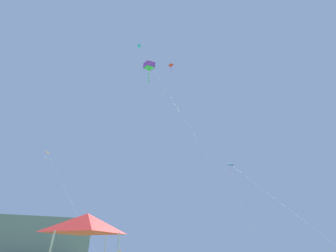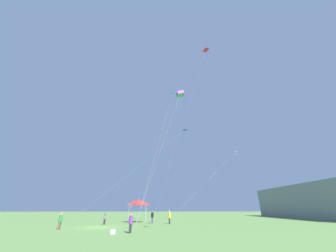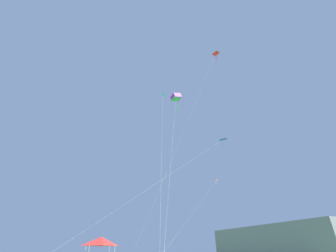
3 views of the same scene
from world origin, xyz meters
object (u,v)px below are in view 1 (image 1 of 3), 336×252
kite_orange_delta_3 (48,153)px  kite_purple_box_4 (149,66)px  festival_tent (86,223)px  kite_red_delta_1 (171,66)px  kite_cyan_diamond_0 (139,46)px  kite_blue_delta_2 (231,165)px

kite_orange_delta_3 → kite_purple_box_4: kite_purple_box_4 is taller
festival_tent → kite_red_delta_1: size_ratio=0.13×
kite_orange_delta_3 → kite_purple_box_4: 18.45m
kite_cyan_diamond_0 → kite_purple_box_4: kite_cyan_diamond_0 is taller
kite_cyan_diamond_0 → kite_blue_delta_2: size_ratio=1.66×
kite_orange_delta_3 → kite_purple_box_4: size_ratio=0.70×
kite_cyan_diamond_0 → kite_purple_box_4: size_ratio=1.05×
festival_tent → kite_orange_delta_3: (-4.03, 20.52, 10.54)m
kite_orange_delta_3 → kite_blue_delta_2: bearing=-35.6°
kite_red_delta_1 → kite_purple_box_4: (-5.17, -4.20, -5.89)m
kite_cyan_diamond_0 → kite_orange_delta_3: size_ratio=1.50×
festival_tent → kite_cyan_diamond_0: bearing=59.3°
festival_tent → kite_red_delta_1: (10.64, 11.59, 25.26)m
kite_red_delta_1 → festival_tent: bearing=-132.6°
kite_blue_delta_2 → festival_tent: bearing=-158.1°
kite_red_delta_1 → kite_orange_delta_3: kite_red_delta_1 is taller
kite_red_delta_1 → kite_blue_delta_2: kite_red_delta_1 is taller
kite_blue_delta_2 → kite_purple_box_4: size_ratio=0.63×
kite_cyan_diamond_0 → kite_blue_delta_2: 18.05m
kite_purple_box_4 → kite_blue_delta_2: bearing=-5.9°
kite_blue_delta_2 → kite_red_delta_1: bearing=134.2°
kite_blue_delta_2 → kite_orange_delta_3: 24.56m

